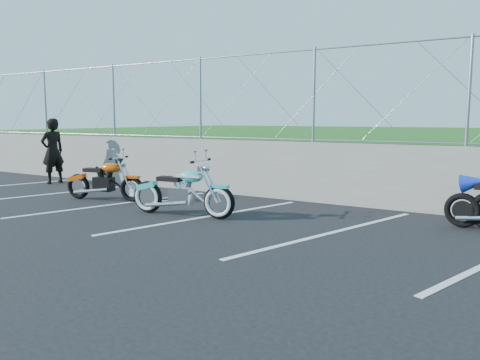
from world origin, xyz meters
The scene contains 8 objects.
ground centered at (0.00, 0.00, 0.00)m, with size 90.00×90.00×0.00m, color black.
retaining_wall centered at (0.00, 3.50, 0.65)m, with size 30.00×0.22×1.30m, color slate.
grass_field centered at (0.00, 13.50, 0.65)m, with size 30.00×20.00×1.30m, color #1A5115.
chain_link_fence centered at (0.00, 3.50, 2.30)m, with size 28.00×0.03×2.00m.
parking_lines centered at (1.20, 1.00, 0.00)m, with size 18.29×4.31×0.01m.
cruiser_turquoise centered at (-0.43, 0.79, 0.43)m, with size 2.13×0.67×1.06m.
naked_orange centered at (-2.94, 1.21, 0.41)m, with size 1.92×0.69×0.97m.
person_standing centered at (-6.31, 2.41, 0.91)m, with size 0.66×0.43×1.81m, color black.
Camera 1 is at (4.93, -5.96, 1.80)m, focal length 35.00 mm.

